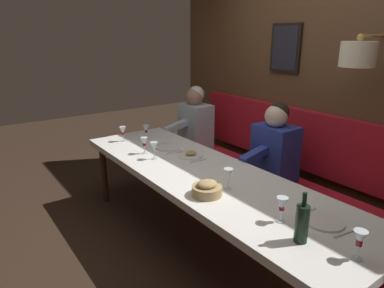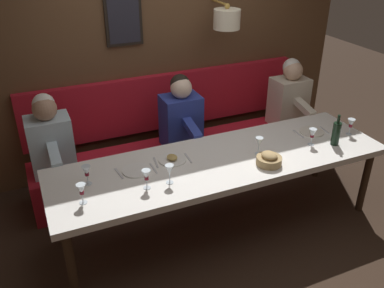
{
  "view_description": "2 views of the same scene",
  "coord_description": "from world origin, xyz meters",
  "px_view_note": "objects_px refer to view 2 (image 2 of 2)",
  "views": [
    {
      "loc": [
        -1.66,
        -2.11,
        1.85
      ],
      "look_at": [
        0.05,
        0.26,
        0.92
      ],
      "focal_mm": 32.25,
      "sensor_mm": 36.0,
      "label": 1
    },
    {
      "loc": [
        -2.8,
        1.51,
        2.59
      ],
      "look_at": [
        0.05,
        0.26,
        0.92
      ],
      "focal_mm": 38.83,
      "sensor_mm": 36.0,
      "label": 2
    }
  ],
  "objects_px": {
    "wine_glass_5": "(169,170)",
    "wine_glass_6": "(87,172)",
    "wine_glass_2": "(312,134)",
    "wine_glass_3": "(81,190)",
    "wine_bottle": "(336,133)",
    "wine_glass_1": "(146,176)",
    "bread_bowl": "(269,159)",
    "diner_nearest": "(289,95)",
    "wine_glass_0": "(351,124)",
    "diner_middle": "(50,137)",
    "wine_glass_4": "(259,142)",
    "dining_table": "(221,164)",
    "diner_near": "(181,114)"
  },
  "relations": [
    {
      "from": "wine_glass_5",
      "to": "wine_glass_6",
      "type": "distance_m",
      "value": 0.65
    },
    {
      "from": "wine_glass_2",
      "to": "wine_glass_3",
      "type": "bearing_deg",
      "value": 91.72
    },
    {
      "from": "wine_bottle",
      "to": "wine_glass_1",
      "type": "bearing_deg",
      "value": 89.67
    },
    {
      "from": "wine_glass_2",
      "to": "bread_bowl",
      "type": "bearing_deg",
      "value": 104.37
    },
    {
      "from": "diner_nearest",
      "to": "wine_glass_0",
      "type": "height_order",
      "value": "diner_nearest"
    },
    {
      "from": "diner_middle",
      "to": "wine_glass_1",
      "type": "relative_size",
      "value": 4.82
    },
    {
      "from": "wine_glass_5",
      "to": "wine_glass_0",
      "type": "bearing_deg",
      "value": -87.12
    },
    {
      "from": "diner_middle",
      "to": "wine_bottle",
      "type": "height_order",
      "value": "diner_middle"
    },
    {
      "from": "wine_glass_3",
      "to": "wine_glass_5",
      "type": "xyz_separation_m",
      "value": [
        -0.01,
        -0.69,
        0.0
      ]
    },
    {
      "from": "wine_glass_3",
      "to": "wine_glass_4",
      "type": "height_order",
      "value": "same"
    },
    {
      "from": "wine_glass_1",
      "to": "wine_glass_2",
      "type": "distance_m",
      "value": 1.64
    },
    {
      "from": "dining_table",
      "to": "wine_glass_5",
      "type": "relative_size",
      "value": 18.52
    },
    {
      "from": "diner_middle",
      "to": "wine_glass_4",
      "type": "bearing_deg",
      "value": -118.93
    },
    {
      "from": "dining_table",
      "to": "wine_glass_6",
      "type": "distance_m",
      "value": 1.18
    },
    {
      "from": "diner_nearest",
      "to": "wine_glass_1",
      "type": "height_order",
      "value": "diner_nearest"
    },
    {
      "from": "diner_middle",
      "to": "wine_glass_1",
      "type": "xyz_separation_m",
      "value": [
        -1.05,
        -0.6,
        0.04
      ]
    },
    {
      "from": "wine_glass_4",
      "to": "bread_bowl",
      "type": "height_order",
      "value": "wine_glass_4"
    },
    {
      "from": "diner_nearest",
      "to": "diner_near",
      "type": "xyz_separation_m",
      "value": [
        0.0,
        1.36,
        0.0
      ]
    },
    {
      "from": "dining_table",
      "to": "wine_glass_4",
      "type": "bearing_deg",
      "value": -99.03
    },
    {
      "from": "dining_table",
      "to": "wine_glass_5",
      "type": "height_order",
      "value": "wine_glass_5"
    },
    {
      "from": "wine_bottle",
      "to": "wine_glass_0",
      "type": "bearing_deg",
      "value": -68.71
    },
    {
      "from": "diner_near",
      "to": "wine_bottle",
      "type": "height_order",
      "value": "diner_near"
    },
    {
      "from": "wine_glass_6",
      "to": "wine_bottle",
      "type": "distance_m",
      "value": 2.27
    },
    {
      "from": "wine_glass_6",
      "to": "wine_bottle",
      "type": "relative_size",
      "value": 0.55
    },
    {
      "from": "diner_near",
      "to": "bread_bowl",
      "type": "relative_size",
      "value": 3.6
    },
    {
      "from": "wine_glass_2",
      "to": "wine_glass_3",
      "type": "distance_m",
      "value": 2.14
    },
    {
      "from": "diner_nearest",
      "to": "wine_glass_3",
      "type": "height_order",
      "value": "diner_nearest"
    },
    {
      "from": "dining_table",
      "to": "wine_glass_3",
      "type": "distance_m",
      "value": 1.27
    },
    {
      "from": "wine_glass_6",
      "to": "bread_bowl",
      "type": "height_order",
      "value": "wine_glass_6"
    },
    {
      "from": "wine_bottle",
      "to": "diner_nearest",
      "type": "bearing_deg",
      "value": -12.65
    },
    {
      "from": "wine_bottle",
      "to": "wine_glass_2",
      "type": "bearing_deg",
      "value": 68.87
    },
    {
      "from": "wine_glass_6",
      "to": "bread_bowl",
      "type": "bearing_deg",
      "value": -102.06
    },
    {
      "from": "wine_glass_0",
      "to": "wine_glass_5",
      "type": "xyz_separation_m",
      "value": [
        -0.1,
        1.93,
        0.0
      ]
    },
    {
      "from": "wine_bottle",
      "to": "bread_bowl",
      "type": "distance_m",
      "value": 0.77
    },
    {
      "from": "wine_glass_4",
      "to": "wine_glass_5",
      "type": "height_order",
      "value": "same"
    },
    {
      "from": "wine_glass_1",
      "to": "wine_glass_2",
      "type": "relative_size",
      "value": 1.0
    },
    {
      "from": "wine_glass_1",
      "to": "wine_glass_5",
      "type": "distance_m",
      "value": 0.19
    },
    {
      "from": "diner_near",
      "to": "dining_table",
      "type": "bearing_deg",
      "value": -178.41
    },
    {
      "from": "diner_near",
      "to": "wine_glass_3",
      "type": "bearing_deg",
      "value": 130.66
    },
    {
      "from": "wine_glass_5",
      "to": "bread_bowl",
      "type": "bearing_deg",
      "value": -94.67
    },
    {
      "from": "diner_near",
      "to": "diner_middle",
      "type": "distance_m",
      "value": 1.33
    },
    {
      "from": "wine_glass_0",
      "to": "wine_glass_3",
      "type": "bearing_deg",
      "value": 91.98
    },
    {
      "from": "wine_glass_4",
      "to": "wine_glass_2",
      "type": "bearing_deg",
      "value": -94.96
    },
    {
      "from": "wine_glass_5",
      "to": "wine_glass_4",
      "type": "bearing_deg",
      "value": -82.5
    },
    {
      "from": "diner_nearest",
      "to": "wine_bottle",
      "type": "bearing_deg",
      "value": 167.35
    },
    {
      "from": "wine_glass_4",
      "to": "bread_bowl",
      "type": "relative_size",
      "value": 0.75
    },
    {
      "from": "diner_nearest",
      "to": "wine_glass_1",
      "type": "xyz_separation_m",
      "value": [
        -1.05,
        2.08,
        0.04
      ]
    },
    {
      "from": "wine_glass_1",
      "to": "bread_bowl",
      "type": "xyz_separation_m",
      "value": [
        -0.07,
        -1.08,
        -0.07
      ]
    },
    {
      "from": "diner_middle",
      "to": "dining_table",
      "type": "bearing_deg",
      "value": -123.14
    },
    {
      "from": "wine_glass_4",
      "to": "diner_nearest",
      "type": "bearing_deg",
      "value": -46.7
    }
  ]
}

